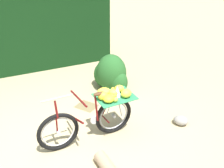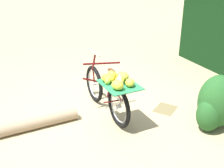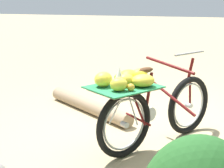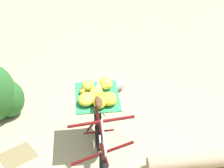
% 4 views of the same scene
% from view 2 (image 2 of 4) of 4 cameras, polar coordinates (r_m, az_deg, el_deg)
% --- Properties ---
extents(ground_plane, '(60.00, 60.00, 0.00)m').
position_cam_2_polar(ground_plane, '(5.35, -2.23, -5.06)').
color(ground_plane, tan).
extents(bicycle, '(1.21, 1.66, 1.03)m').
position_cam_2_polar(bicycle, '(4.87, -0.59, -1.15)').
color(bicycle, black).
rests_on(bicycle, ground_plane).
extents(fallen_log, '(1.62, 1.10, 0.20)m').
position_cam_2_polar(fallen_log, '(4.87, -17.26, -8.05)').
color(fallen_log, '#9E8466').
rests_on(fallen_log, ground_plane).
extents(shrub_cluster, '(0.95, 0.65, 0.91)m').
position_cam_2_polar(shrub_cluster, '(4.99, 20.83, -3.80)').
color(shrub_cluster, '#235623').
rests_on(shrub_cluster, ground_plane).
extents(leaf_litter_patch, '(0.44, 0.36, 0.01)m').
position_cam_2_polar(leaf_litter_patch, '(5.43, 10.87, -5.02)').
color(leaf_litter_patch, olive).
rests_on(leaf_litter_patch, ground_plane).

